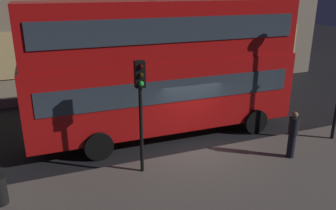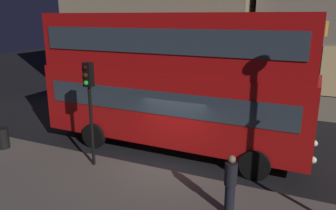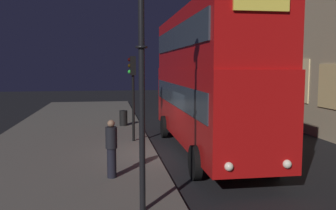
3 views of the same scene
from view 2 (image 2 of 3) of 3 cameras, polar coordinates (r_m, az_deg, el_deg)
ground_plane at (r=12.66m, az=0.45°, el=-10.67°), size 80.00×80.00×0.00m
double_decker_bus at (r=13.36m, az=0.55°, el=5.04°), size 11.30×2.93×5.65m
traffic_light_near_kerb at (r=11.95m, az=-13.57°, el=2.07°), size 0.33×0.37×3.85m
pedestrian at (r=9.45m, az=10.80°, el=-13.42°), size 0.35×0.35×1.79m
litter_bin at (r=15.49m, az=-26.76°, el=-5.20°), size 0.46×0.46×0.87m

